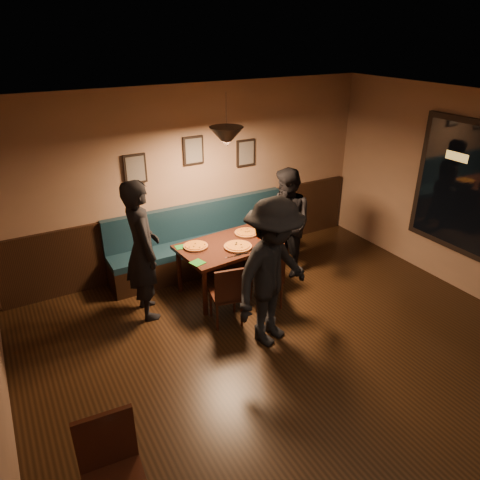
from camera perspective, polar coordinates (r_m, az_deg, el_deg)
The scene contains 23 objects.
floor at distance 5.12m, azimuth 12.07°, elevation -18.72°, with size 7.00×7.00×0.00m, color black.
ceiling at distance 3.78m, azimuth 16.00°, elevation 13.54°, with size 7.00×7.00×0.00m, color silver.
wall_back at distance 6.99m, azimuth -5.87°, elevation 7.68°, with size 6.00×6.00×0.00m, color #8C704F.
wainscot at distance 7.28m, azimuth -5.46°, elevation 0.86°, with size 5.88×0.06×1.00m, color black.
booth_bench at distance 7.06m, azimuth -4.55°, elevation 0.07°, with size 3.00×0.60×1.00m, color #0F232D, non-canonical shape.
picture_left at distance 6.58m, azimuth -13.12°, elevation 8.76°, with size 0.32×0.04×0.42m, color black.
picture_center at distance 6.84m, azimuth -5.93°, elevation 11.21°, with size 0.32×0.04×0.42m, color black.
picture_right at distance 7.27m, azimuth 0.73°, elevation 10.98°, with size 0.32×0.04×0.42m, color black.
pendant_lamp at distance 5.84m, azimuth -1.73°, elevation 12.91°, with size 0.44×0.44×0.25m, color black.
dining_table at distance 6.52m, azimuth -1.52°, elevation -3.48°, with size 1.37×0.88×0.73m, color black.
chair_near_left at distance 5.80m, azimuth -1.79°, elevation -6.75°, with size 0.38×0.38×0.85m, color #311D0D, non-canonical shape.
chair_near_right at distance 6.16m, azimuth 3.34°, elevation -4.48°, with size 0.40×0.40×0.90m, color black, non-canonical shape.
diner_left at distance 5.87m, azimuth -12.25°, elevation -1.27°, with size 0.68×0.45×1.88m, color black.
diner_right at distance 6.83m, azimuth 5.95°, elevation 2.15°, with size 0.81×0.63×1.66m, color black.
diner_front at distance 5.25m, azimuth 4.19°, elevation -4.23°, with size 1.20×0.69×1.85m, color black.
pizza_a at distance 6.29m, azimuth -5.63°, elevation -0.77°, with size 0.34×0.34×0.04m, color orange.
pizza_b at distance 6.24m, azimuth -0.27°, elevation -0.82°, with size 0.39×0.39×0.04m, color gold.
pizza_c at distance 6.66m, azimuth 0.81°, elevation 0.93°, with size 0.35×0.35×0.04m, color orange.
soda_glass at distance 6.40m, azimuth 4.43°, elevation 0.32°, with size 0.07×0.07×0.15m, color black.
tabasco_bottle at distance 6.50m, azimuth 2.31°, elevation 0.58°, with size 0.02×0.02×0.11m, color #A72505.
napkin_a at distance 6.32m, azimuth -7.55°, elevation -0.89°, with size 0.14×0.14×0.01m, color #1B6826.
napkin_b at distance 5.89m, azimuth -5.40°, elevation -2.87°, with size 0.17×0.17×0.01m, color #1D6C1D.
cutlery_set at distance 6.04m, azimuth -0.34°, elevation -1.97°, with size 0.02×0.21×0.00m, color silver.
Camera 1 is at (-2.64, -2.61, 3.52)m, focal length 33.74 mm.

